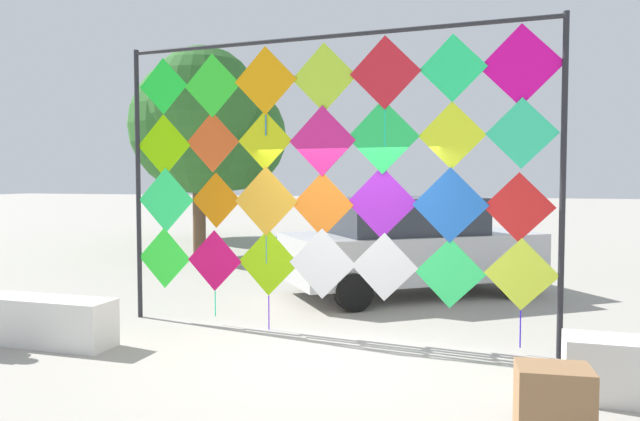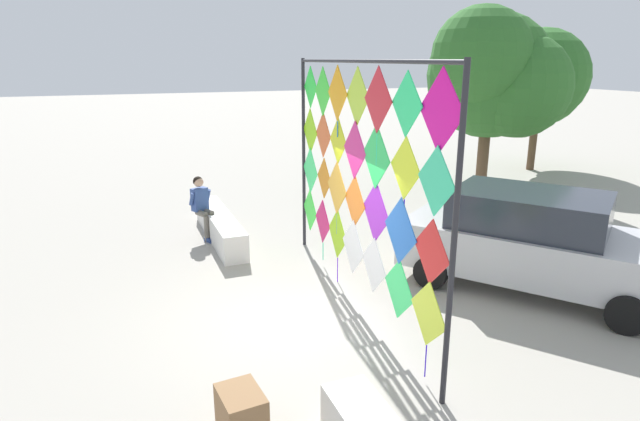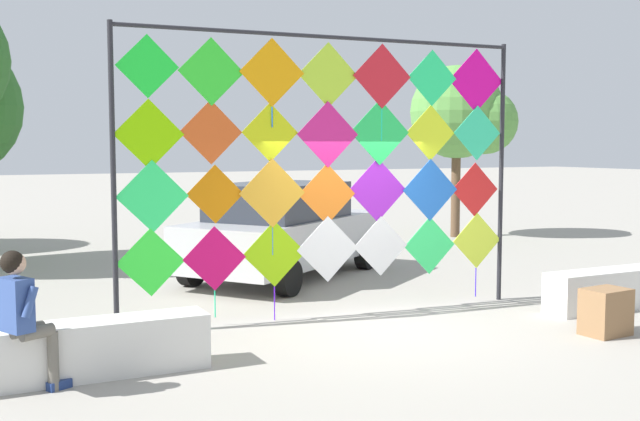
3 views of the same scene
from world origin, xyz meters
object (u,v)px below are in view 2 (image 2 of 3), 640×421
at_px(parked_car, 533,240).
at_px(cardboard_box_large, 242,417).
at_px(tree_palm_like, 541,81).
at_px(kite_display_rack, 355,167).
at_px(tree_far_right, 496,74).
at_px(seated_vendor, 202,203).

xyz_separation_m(parked_car, cardboard_box_large, (2.04, -5.78, -0.59)).
xyz_separation_m(cardboard_box_large, tree_palm_like, (-10.60, 13.77, 2.93)).
xyz_separation_m(kite_display_rack, tree_far_right, (-5.32, 6.99, 1.24)).
relative_size(kite_display_rack, seated_vendor, 4.14).
bearing_deg(tree_palm_like, tree_far_right, -58.59).
xyz_separation_m(cardboard_box_large, tree_far_right, (-8.04, 9.57, 3.26)).
xyz_separation_m(kite_display_rack, tree_palm_like, (-7.89, 11.18, 0.91)).
bearing_deg(parked_car, cardboard_box_large, -70.53).
relative_size(tree_far_right, tree_palm_like, 1.07).
distance_m(parked_car, tree_far_right, 7.58).
distance_m(cardboard_box_large, tree_far_right, 12.92).
distance_m(seated_vendor, tree_palm_like, 13.72).
bearing_deg(parked_car, tree_palm_like, 136.99).
bearing_deg(tree_far_right, parked_car, -32.30).
bearing_deg(cardboard_box_large, seated_vendor, 173.73).
bearing_deg(cardboard_box_large, parked_car, 109.47).
distance_m(kite_display_rack, parked_car, 3.57).
bearing_deg(tree_far_right, seated_vendor, -82.83).
relative_size(parked_car, cardboard_box_large, 7.95).
distance_m(cardboard_box_large, tree_palm_like, 17.62).
bearing_deg(tree_palm_like, parked_car, -43.01).
height_order(kite_display_rack, parked_car, kite_display_rack).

